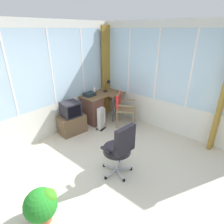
{
  "coord_description": "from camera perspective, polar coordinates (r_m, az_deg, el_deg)",
  "views": [
    {
      "loc": [
        -1.85,
        -1.69,
        2.47
      ],
      "look_at": [
        0.87,
        0.62,
        0.84
      ],
      "focal_mm": 29.41,
      "sensor_mm": 36.0,
      "label": 1
    }
  ],
  "objects": [
    {
      "name": "office_chair",
      "position": [
        3.25,
        2.56,
        -10.76
      ],
      "size": [
        0.61,
        0.58,
        1.02
      ],
      "color": "#B7B7BF",
      "rests_on": "ground"
    },
    {
      "name": "desk_lamp",
      "position": [
        5.4,
        -1.19,
        8.7
      ],
      "size": [
        0.24,
        0.21,
        0.35
      ],
      "color": "black",
      "rests_on": "desk"
    },
    {
      "name": "paper_tray",
      "position": [
        5.11,
        -7.01,
        5.52
      ],
      "size": [
        0.31,
        0.25,
        0.09
      ],
      "primitive_type": "cube",
      "rotation": [
        0.0,
        0.0,
        -0.06
      ],
      "color": "#1F2C2F",
      "rests_on": "desk"
    },
    {
      "name": "tv_on_stand",
      "position": [
        4.76,
        -12.44,
        -2.23
      ],
      "size": [
        0.7,
        0.54,
        0.83
      ],
      "color": "brown",
      "rests_on": "ground"
    },
    {
      "name": "desk",
      "position": [
        5.19,
        -5.78,
        1.04
      ],
      "size": [
        1.16,
        0.76,
        0.77
      ],
      "color": "brown",
      "rests_on": "ground"
    },
    {
      "name": "ground",
      "position": [
        3.54,
        -1.55,
        -20.37
      ],
      "size": [
        5.66,
        5.19,
        0.06
      ],
      "primitive_type": "cube",
      "color": "beige"
    },
    {
      "name": "curtain_corner",
      "position": [
        5.62,
        -1.68,
        12.33
      ],
      "size": [
        0.33,
        0.11,
        2.56
      ],
      "primitive_type": "cube",
      "rotation": [
        0.0,
        0.0,
        -0.14
      ],
      "color": "olive",
      "rests_on": "ground"
    },
    {
      "name": "space_heater",
      "position": [
        4.85,
        -3.31,
        -1.91
      ],
      "size": [
        0.28,
        0.2,
        0.61
      ],
      "color": "silver",
      "rests_on": "ground"
    },
    {
      "name": "east_window_panel",
      "position": [
        4.68,
        18.17,
        9.25
      ],
      "size": [
        0.07,
        4.19,
        2.66
      ],
      "color": "silver",
      "rests_on": "ground"
    },
    {
      "name": "spray_bottle",
      "position": [
        5.23,
        -5.49,
        6.72
      ],
      "size": [
        0.06,
        0.06,
        0.22
      ],
      "color": "silver",
      "rests_on": "desk"
    },
    {
      "name": "tv_remote",
      "position": [
        5.35,
        2.05,
        6.15
      ],
      "size": [
        0.11,
        0.15,
        0.02
      ],
      "primitive_type": "cube",
      "rotation": [
        0.0,
        0.0,
        -0.51
      ],
      "color": "black",
      "rests_on": "desk"
    },
    {
      "name": "potted_plant",
      "position": [
        2.94,
        -21.02,
        -25.27
      ],
      "size": [
        0.45,
        0.45,
        0.52
      ],
      "color": "#A75C39",
      "rests_on": "ground"
    },
    {
      "name": "wooden_armchair",
      "position": [
        4.93,
        3.13,
        2.23
      ],
      "size": [
        0.66,
        0.66,
        0.92
      ],
      "color": "olive",
      "rests_on": "ground"
    },
    {
      "name": "north_window_panel",
      "position": [
        4.39,
        -23.06,
        7.56
      ],
      "size": [
        4.66,
        0.07,
        2.66
      ],
      "color": "silver",
      "rests_on": "ground"
    }
  ]
}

